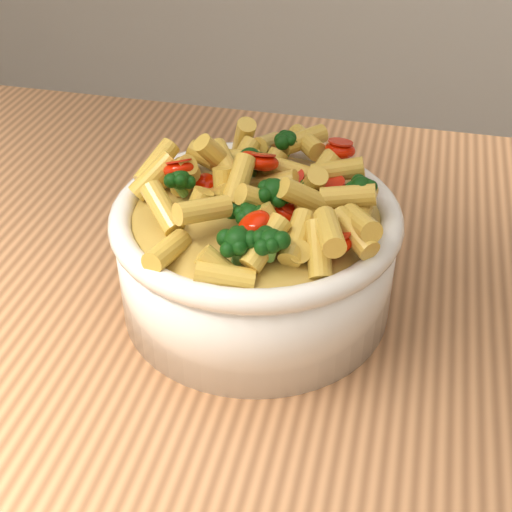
# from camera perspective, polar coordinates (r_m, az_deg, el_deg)

# --- Properties ---
(table) EXTENTS (1.20, 0.80, 0.90)m
(table) POSITION_cam_1_polar(r_m,az_deg,el_deg) (0.64, 5.79, -13.67)
(table) COLOR tan
(table) RESTS_ON ground
(serving_bowl) EXTENTS (0.23, 0.23, 0.10)m
(serving_bowl) POSITION_cam_1_polar(r_m,az_deg,el_deg) (0.57, 0.00, 0.10)
(serving_bowl) COLOR white
(serving_bowl) RESTS_ON table
(pasta_salad) EXTENTS (0.18, 0.18, 0.04)m
(pasta_salad) POSITION_cam_1_polar(r_m,az_deg,el_deg) (0.54, 0.00, 5.29)
(pasta_salad) COLOR #FFDF50
(pasta_salad) RESTS_ON serving_bowl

